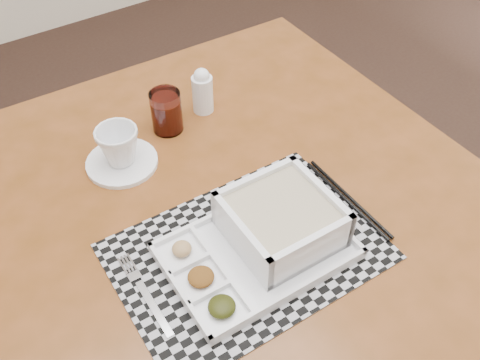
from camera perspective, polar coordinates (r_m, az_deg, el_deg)
name	(u,v)px	position (r m, az deg, el deg)	size (l,w,h in m)	color
floor	(374,350)	(1.83, 14.15, -17.21)	(5.00, 5.00, 0.00)	black
dining_table	(219,235)	(1.10, -2.24, -5.91)	(1.11, 1.11, 0.81)	#583110
placemat	(247,251)	(0.97, 0.76, -7.63)	(0.46, 0.33, 0.00)	#9E9EA5
serving_tray	(273,230)	(0.95, 3.55, -5.40)	(0.33, 0.23, 0.09)	white
fork	(144,292)	(0.93, -10.22, -11.67)	(0.02, 0.19, 0.00)	silver
spoon	(318,187)	(1.08, 8.30, -0.72)	(0.04, 0.18, 0.01)	silver
chopsticks	(348,199)	(1.07, 11.43, -1.95)	(0.02, 0.24, 0.01)	black
saucer	(122,162)	(1.15, -12.47, 1.85)	(0.15, 0.15, 0.01)	white
cup	(119,146)	(1.12, -12.83, 3.56)	(0.09, 0.09, 0.08)	white
juice_glass	(167,113)	(1.19, -7.84, 7.09)	(0.07, 0.07, 0.10)	white
creamer_bottle	(202,91)	(1.23, -4.03, 9.46)	(0.05, 0.05, 0.11)	white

